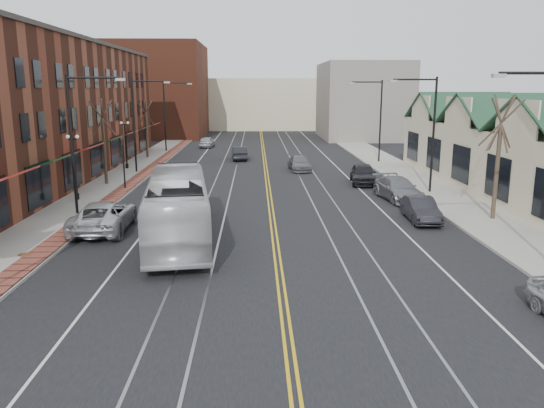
{
  "coord_description": "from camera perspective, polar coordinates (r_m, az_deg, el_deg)",
  "views": [
    {
      "loc": [
        -0.93,
        -14.8,
        7.39
      ],
      "look_at": [
        -0.17,
        9.73,
        2.0
      ],
      "focal_mm": 35.0,
      "sensor_mm": 36.0,
      "label": 1
    }
  ],
  "objects": [
    {
      "name": "ground",
      "position": [
        16.57,
        1.69,
        -14.1
      ],
      "size": [
        160.0,
        160.0,
        0.0
      ],
      "primitive_type": "plane",
      "color": "black",
      "rests_on": "ground"
    },
    {
      "name": "sidewalk_left",
      "position": [
        37.24,
        -19.03,
        0.37
      ],
      "size": [
        4.0,
        120.0,
        0.15
      ],
      "primitive_type": "cube",
      "color": "gray",
      "rests_on": "ground"
    },
    {
      "name": "sidewalk_right",
      "position": [
        37.84,
        18.25,
        0.61
      ],
      "size": [
        4.0,
        120.0,
        0.15
      ],
      "primitive_type": "cube",
      "color": "gray",
      "rests_on": "ground"
    },
    {
      "name": "building_left",
      "position": [
        45.58,
        -25.45,
        8.83
      ],
      "size": [
        10.0,
        50.0,
        11.0
      ],
      "primitive_type": "cube",
      "color": "#612B1B",
      "rests_on": "ground"
    },
    {
      "name": "building_right",
      "position": [
        39.94,
        26.6,
        3.75
      ],
      "size": [
        8.0,
        36.0,
        4.6
      ],
      "primitive_type": "cube",
      "color": "beige",
      "rests_on": "ground"
    },
    {
      "name": "backdrop_left",
      "position": [
        86.13,
        -12.11,
        11.85
      ],
      "size": [
        14.0,
        18.0,
        14.0
      ],
      "primitive_type": "cube",
      "color": "#612B1B",
      "rests_on": "ground"
    },
    {
      "name": "backdrop_mid",
      "position": [
        99.85,
        -1.26,
        10.72
      ],
      "size": [
        22.0,
        14.0,
        9.0
      ],
      "primitive_type": "cube",
      "color": "beige",
      "rests_on": "ground"
    },
    {
      "name": "backdrop_right",
      "position": [
        81.4,
        9.69,
        10.88
      ],
      "size": [
        12.0,
        16.0,
        11.0
      ],
      "primitive_type": "cube",
      "color": "slate",
      "rests_on": "ground"
    },
    {
      "name": "streetlight_l_1",
      "position": [
        32.5,
        -20.08,
        7.47
      ],
      "size": [
        3.33,
        0.25,
        8.0
      ],
      "color": "black",
      "rests_on": "sidewalk_left"
    },
    {
      "name": "streetlight_l_2",
      "position": [
        47.94,
        -14.14,
        9.19
      ],
      "size": [
        3.33,
        0.25,
        8.0
      ],
      "color": "black",
      "rests_on": "sidewalk_left"
    },
    {
      "name": "streetlight_l_3",
      "position": [
        63.65,
        -11.09,
        10.03
      ],
      "size": [
        3.33,
        0.25,
        8.0
      ],
      "color": "black",
      "rests_on": "sidewalk_left"
    },
    {
      "name": "streetlight_r_1",
      "position": [
        38.77,
        16.4,
        8.39
      ],
      "size": [
        3.33,
        0.25,
        8.0
      ],
      "color": "black",
      "rests_on": "sidewalk_right"
    },
    {
      "name": "streetlight_r_2",
      "position": [
        54.19,
        11.15,
        9.65
      ],
      "size": [
        3.33,
        0.25,
        8.0
      ],
      "color": "black",
      "rests_on": "sidewalk_right"
    },
    {
      "name": "lamppost_l_2",
      "position": [
        37.13,
        -20.44,
        3.57
      ],
      "size": [
        0.84,
        0.28,
        4.27
      ],
      "color": "black",
      "rests_on": "sidewalk_left"
    },
    {
      "name": "lamppost_l_3",
      "position": [
        50.49,
        -15.45,
        6.04
      ],
      "size": [
        0.84,
        0.28,
        4.27
      ],
      "color": "black",
      "rests_on": "sidewalk_left"
    },
    {
      "name": "tree_left_near",
      "position": [
        42.59,
        -17.65,
        6.58
      ],
      "size": [
        1.78,
        1.37,
        6.48
      ],
      "color": "#382B21",
      "rests_on": "sidewalk_left"
    },
    {
      "name": "tree_left_far",
      "position": [
        58.11,
        -13.39,
        7.99
      ],
      "size": [
        1.66,
        1.28,
        6.02
      ],
      "color": "#382B21",
      "rests_on": "sidewalk_left"
    },
    {
      "name": "tree_right_mid",
      "position": [
        31.99,
        23.16,
        4.86
      ],
      "size": [
        1.9,
        1.46,
        6.93
      ],
      "color": "#382B21",
      "rests_on": "sidewalk_right"
    },
    {
      "name": "manhole_far",
      "position": [
        26.03,
        -25.02,
        -4.94
      ],
      "size": [
        0.6,
        0.6,
        0.02
      ],
      "primitive_type": "cylinder",
      "color": "#592D19",
      "rests_on": "sidewalk_left"
    },
    {
      "name": "traffic_signal",
      "position": [
        40.3,
        -15.7,
        4.74
      ],
      "size": [
        0.18,
        0.15,
        3.8
      ],
      "color": "black",
      "rests_on": "sidewalk_left"
    },
    {
      "name": "transit_bus",
      "position": [
        26.46,
        -10.12,
        -0.34
      ],
      "size": [
        4.28,
        12.11,
        3.3
      ],
      "primitive_type": "imported",
      "rotation": [
        0.0,
        0.0,
        3.27
      ],
      "color": "silver",
      "rests_on": "ground"
    },
    {
      "name": "parked_suv",
      "position": [
        29.23,
        -17.65,
        -1.24
      ],
      "size": [
        2.82,
        5.82,
        1.6
      ],
      "primitive_type": "imported",
      "rotation": [
        0.0,
        0.0,
        3.17
      ],
      "color": "silver",
      "rests_on": "ground"
    },
    {
      "name": "parked_car_b",
      "position": [
        31.04,
        15.7,
        -0.58
      ],
      "size": [
        1.56,
        4.15,
        1.35
      ],
      "primitive_type": "imported",
      "rotation": [
        0.0,
        0.0,
        -0.03
      ],
      "color": "black",
      "rests_on": "ground"
    },
    {
      "name": "parked_car_c",
      "position": [
        36.59,
        13.4,
        1.59
      ],
      "size": [
        2.79,
        5.42,
        1.5
      ],
      "primitive_type": "imported",
      "rotation": [
        0.0,
        0.0,
        0.14
      ],
      "color": "slate",
      "rests_on": "ground"
    },
    {
      "name": "parked_car_d",
      "position": [
        42.24,
        9.78,
        3.23
      ],
      "size": [
        2.4,
        4.87,
        1.6
      ],
      "primitive_type": "imported",
      "rotation": [
        0.0,
        0.0,
        -0.11
      ],
      "color": "black",
      "rests_on": "ground"
    },
    {
      "name": "distant_car_left",
      "position": [
        55.87,
        -3.54,
        5.48
      ],
      "size": [
        1.83,
        4.33,
        1.39
      ],
      "primitive_type": "imported",
      "rotation": [
        0.0,
        0.0,
        3.23
      ],
      "color": "black",
      "rests_on": "ground"
    },
    {
      "name": "distant_car_right",
      "position": [
        48.57,
        2.96,
        4.38
      ],
      "size": [
        2.1,
        4.54,
        1.28
      ],
      "primitive_type": "imported",
      "rotation": [
        0.0,
        0.0,
        0.07
      ],
      "color": "slate",
      "rests_on": "ground"
    },
    {
      "name": "distant_car_far",
      "position": [
        68.14,
        -7.03,
        6.66
      ],
      "size": [
        1.9,
        4.23,
        1.41
      ],
      "primitive_type": "imported",
      "rotation": [
        0.0,
        0.0,
        3.08
      ],
      "color": "#9E9FA5",
      "rests_on": "ground"
    }
  ]
}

